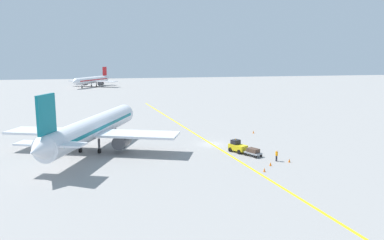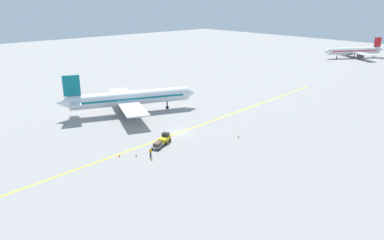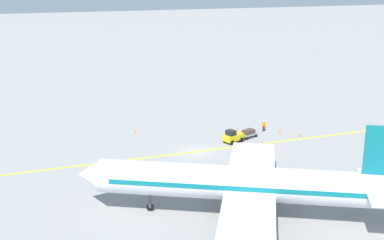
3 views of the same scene
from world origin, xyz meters
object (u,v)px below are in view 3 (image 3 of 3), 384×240
object	(u,v)px
traffic_cone_near_nose	(300,135)
traffic_cone_by_wingtip	(280,132)
baggage_cart_trailing	(249,133)
baggage_tug_white	(233,137)
ground_crew_worker	(264,126)
traffic_cone_mid_apron	(265,126)
traffic_cone_far_edge	(135,130)
airplane_at_gate	(245,184)

from	to	relation	value
traffic_cone_near_nose	traffic_cone_by_wingtip	size ratio (longest dim) A/B	1.00
baggage_cart_trailing	baggage_tug_white	bearing A→B (deg)	116.69
baggage_cart_trailing	traffic_cone_by_wingtip	bearing A→B (deg)	-85.00
ground_crew_worker	traffic_cone_near_nose	xyz separation A→B (m)	(-3.80, -4.34, -0.63)
traffic_cone_mid_apron	traffic_cone_far_edge	size ratio (longest dim) A/B	1.00
traffic_cone_mid_apron	traffic_cone_by_wingtip	size ratio (longest dim) A/B	1.00
airplane_at_gate	traffic_cone_near_nose	distance (m)	28.30
baggage_tug_white	baggage_cart_trailing	bearing A→B (deg)	-63.31
traffic_cone_by_wingtip	traffic_cone_far_edge	distance (m)	22.41
airplane_at_gate	traffic_cone_mid_apron	bearing A→B (deg)	-25.65
traffic_cone_mid_apron	traffic_cone_by_wingtip	xyz separation A→B (m)	(-3.42, -1.04, 0.00)
baggage_cart_trailing	traffic_cone_far_edge	xyz separation A→B (m)	(6.67, 16.22, -0.49)
traffic_cone_mid_apron	ground_crew_worker	bearing A→B (deg)	149.56
airplane_at_gate	traffic_cone_far_edge	size ratio (longest dim) A/B	61.93
traffic_cone_near_nose	traffic_cone_by_wingtip	xyz separation A→B (m)	(1.97, 2.37, 0.00)
baggage_tug_white	traffic_cone_by_wingtip	xyz separation A→B (m)	(1.95, -8.25, -0.63)
baggage_cart_trailing	traffic_cone_mid_apron	distance (m)	5.79
baggage_tug_white	traffic_cone_far_edge	bearing A→B (deg)	58.45
baggage_cart_trailing	traffic_cone_far_edge	size ratio (longest dim) A/B	5.37
airplane_at_gate	baggage_tug_white	bearing A→B (deg)	-15.35
traffic_cone_mid_apron	baggage_cart_trailing	bearing A→B (deg)	132.32
traffic_cone_near_nose	traffic_cone_far_edge	xyz separation A→B (m)	(8.17, 23.89, 0.00)
traffic_cone_mid_apron	airplane_at_gate	bearing A→B (deg)	154.35
baggage_cart_trailing	ground_crew_worker	xyz separation A→B (m)	(2.30, -3.34, 0.15)
baggage_tug_white	traffic_cone_mid_apron	xyz separation A→B (m)	(5.37, -7.21, -0.63)
traffic_cone_near_nose	traffic_cone_far_edge	size ratio (longest dim) A/B	1.00
baggage_cart_trailing	ground_crew_worker	bearing A→B (deg)	-55.42
baggage_tug_white	ground_crew_worker	bearing A→B (deg)	-58.96
baggage_tug_white	traffic_cone_mid_apron	distance (m)	9.01
baggage_cart_trailing	ground_crew_worker	distance (m)	4.05
traffic_cone_near_nose	traffic_cone_by_wingtip	distance (m)	3.08
traffic_cone_by_wingtip	traffic_cone_far_edge	bearing A→B (deg)	73.92
ground_crew_worker	traffic_cone_far_edge	xyz separation A→B (m)	(4.37, 19.56, -0.63)
ground_crew_worker	traffic_cone_far_edge	bearing A→B (deg)	77.40
airplane_at_gate	ground_crew_worker	bearing A→B (deg)	-25.35
baggage_cart_trailing	traffic_cone_near_nose	distance (m)	7.83
traffic_cone_near_nose	traffic_cone_by_wingtip	bearing A→B (deg)	50.23
baggage_tug_white	baggage_cart_trailing	world-z (taller)	baggage_tug_white
baggage_cart_trailing	airplane_at_gate	bearing A→B (deg)	159.18
baggage_cart_trailing	traffic_cone_near_nose	bearing A→B (deg)	-101.09
baggage_tug_white	ground_crew_worker	size ratio (longest dim) A/B	2.00
traffic_cone_by_wingtip	traffic_cone_far_edge	size ratio (longest dim) A/B	1.00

